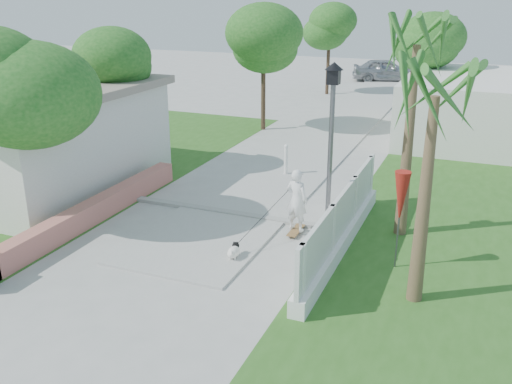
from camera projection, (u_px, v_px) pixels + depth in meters
The scene contains 22 objects.
ground at pixel (102, 324), 10.88m from camera, with size 90.00×90.00×0.00m, color #B7B7B2.
path_strip at pixel (349, 117), 28.30m from camera, with size 3.20×36.00×0.06m, color #B7B7B2.
curb at pixel (232, 213), 16.10m from camera, with size 6.50×0.25×0.10m, color #999993.
grass_left at pixel (77, 167), 20.35m from camera, with size 8.00×20.00×0.01m, color #2D5E1D.
grass_right at pixel (499, 226), 15.36m from camera, with size 8.00×20.00×0.01m, color #2D5E1D.
pink_wall at pixel (80, 218), 15.05m from camera, with size 0.45×8.20×0.80m.
house_left at pixel (6, 133), 18.41m from camera, with size 8.40×7.40×3.23m.
lattice_fence at pixel (342, 228), 13.85m from camera, with size 0.35×7.00×1.50m.
building_right at pixel (479, 108), 23.99m from camera, with size 6.00×8.00×2.60m, color silver.
street_lamp at pixel (331, 146), 13.83m from camera, with size 0.44×0.44×4.44m.
bollard at pixel (286, 159), 19.33m from camera, with size 0.14×0.14×1.09m.
patio_umbrella at pixel (401, 198), 12.53m from camera, with size 0.36×0.36×2.30m.
tree_left_near at pixel (10, 86), 13.79m from camera, with size 3.60×3.60×5.28m.
tree_left_mid at pixel (112, 69), 19.05m from camera, with size 3.20×3.20×4.85m.
tree_path_left at pixel (264, 43), 24.58m from camera, with size 3.40×3.40×5.23m.
tree_path_right at pixel (422, 47), 25.97m from camera, with size 3.00×3.00×4.79m.
tree_path_far at pixel (330, 29), 33.23m from camera, with size 3.20×3.20×5.17m.
palm_far at pixel (416, 58), 13.40m from camera, with size 1.80×1.80×5.30m.
palm_near at pixel (434, 109), 10.42m from camera, with size 1.80×1.80×4.70m.
skateboarder at pixel (273, 212), 14.21m from camera, with size 1.21×2.26×1.76m.
dog at pixel (234, 251), 13.39m from camera, with size 0.32×0.57×0.39m.
parked_car at pixel (386, 70), 39.07m from camera, with size 1.80×4.47×1.52m, color #A6A8AE.
Camera 1 is at (6.29, -7.58, 6.04)m, focal length 40.00 mm.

